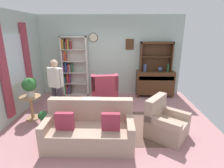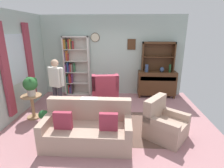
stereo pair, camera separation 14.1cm
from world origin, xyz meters
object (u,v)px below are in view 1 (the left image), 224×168
armchair_floral (165,124)px  book_stack (102,108)px  vase_tall (145,68)px  potted_plant_large (29,86)px  couch_floral (90,130)px  vase_round (160,69)px  wingback_chair (104,95)px  potted_plant_small (43,116)px  person_reading (56,84)px  bottle_wine (168,68)px  plant_stand (31,105)px  bookshelf (73,67)px  sideboard (155,82)px  coffee_table (105,111)px  sideboard_hutch (156,52)px

armchair_floral → book_stack: (-1.45, 0.46, 0.16)m
vase_tall → potted_plant_large: 3.65m
couch_floral → vase_round: bearing=53.4°
vase_tall → potted_plant_large: bearing=-151.6°
wingback_chair → potted_plant_large: bearing=-154.9°
potted_plant_large → potted_plant_small: potted_plant_large is taller
book_stack → person_reading: bearing=157.2°
vase_tall → bottle_wine: 0.78m
vase_round → person_reading: 3.47m
potted_plant_small → plant_stand: bearing=148.8°
vase_tall → plant_stand: vase_tall is taller
bookshelf → potted_plant_small: bearing=-98.8°
couch_floral → book_stack: 0.81m
sideboard → person_reading: 3.40m
bottle_wine → plant_stand: bottle_wine is taller
bottle_wine → potted_plant_small: (-3.64, -1.95, -0.87)m
vase_tall → couch_floral: size_ratio=0.15×
coffee_table → book_stack: bearing=-135.8°
sideboard_hutch → potted_plant_large: sideboard_hutch is taller
bookshelf → wingback_chair: 1.70m
bottle_wine → coffee_table: size_ratio=0.35×
sideboard_hutch → armchair_floral: size_ratio=1.02×
vase_tall → couch_floral: (-1.54, -2.75, -0.74)m
sideboard → sideboard_hutch: bearing=90.0°
potted_plant_large → coffee_table: bearing=-5.9°
vase_round → plant_stand: vase_round is taller
potted_plant_small → potted_plant_large: bearing=147.5°
vase_round → person_reading: (-3.15, -1.46, -0.10)m
plant_stand → person_reading: bearing=25.0°
potted_plant_small → couch_floral: bearing=-31.1°
vase_round → bottle_wine: size_ratio=0.62×
coffee_table → potted_plant_small: bearing=-179.2°
sideboard → potted_plant_large: potted_plant_large is taller
bottle_wine → book_stack: bottle_wine is taller
bookshelf → wingback_chair: bearing=-41.0°
vase_round → potted_plant_small: (-3.38, -1.97, -0.82)m
vase_tall → couch_floral: bearing=-119.2°
sideboard → sideboard_hutch: size_ratio=1.18×
vase_round → armchair_floral: (-0.41, -2.46, -0.72)m
couch_floral → bookshelf: bearing=108.9°
sideboard_hutch → bookshelf: bearing=-179.5°
person_reading → book_stack: (1.29, -0.54, -0.45)m
bookshelf → couch_floral: bookshelf is taller
armchair_floral → potted_plant_large: size_ratio=2.16×
potted_plant_large → person_reading: person_reading is taller
armchair_floral → book_stack: armchair_floral is taller
couch_floral → plant_stand: bearing=148.9°
bookshelf → vase_tall: (2.53, -0.16, 0.01)m
vase_tall → bookshelf: bearing=176.3°
potted_plant_small → book_stack: 1.55m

